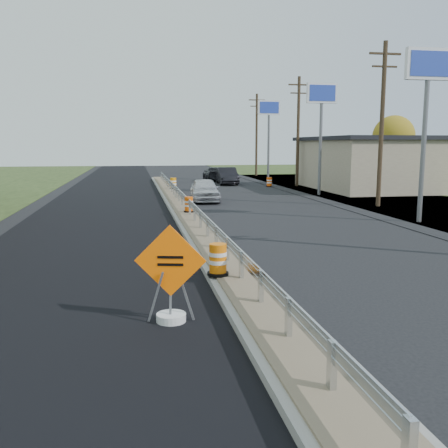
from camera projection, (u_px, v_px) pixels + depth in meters
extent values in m
plane|color=black|center=(208.00, 242.00, 18.72)|extent=(140.00, 140.00, 0.00)
cube|color=black|center=(103.00, 211.00, 27.67)|extent=(7.20, 120.00, 0.01)
cube|color=gray|center=(186.00, 212.00, 26.48)|extent=(1.60, 55.00, 0.18)
cube|color=brown|center=(186.00, 210.00, 26.47)|extent=(1.25, 55.00, 0.05)
cube|color=silver|center=(332.00, 365.00, 6.97)|extent=(0.10, 0.15, 0.70)
cube|color=silver|center=(289.00, 317.00, 8.91)|extent=(0.10, 0.15, 0.70)
cube|color=silver|center=(261.00, 286.00, 10.86)|extent=(0.10, 0.15, 0.70)
cube|color=silver|center=(241.00, 264.00, 12.80)|extent=(0.10, 0.15, 0.70)
cube|color=silver|center=(227.00, 249.00, 14.74)|extent=(0.10, 0.15, 0.70)
cube|color=silver|center=(216.00, 237.00, 16.69)|extent=(0.10, 0.15, 0.70)
cube|color=silver|center=(208.00, 227.00, 18.63)|extent=(0.10, 0.15, 0.70)
cube|color=silver|center=(200.00, 219.00, 20.58)|extent=(0.10, 0.15, 0.70)
cube|color=silver|center=(195.00, 213.00, 22.52)|extent=(0.10, 0.15, 0.70)
cube|color=silver|center=(190.00, 207.00, 24.46)|extent=(0.10, 0.15, 0.70)
cube|color=silver|center=(186.00, 203.00, 26.41)|extent=(0.10, 0.15, 0.70)
cube|color=silver|center=(182.00, 199.00, 28.35)|extent=(0.10, 0.15, 0.70)
cube|color=silver|center=(179.00, 195.00, 30.29)|extent=(0.10, 0.15, 0.70)
cube|color=silver|center=(176.00, 192.00, 32.24)|extent=(0.10, 0.15, 0.70)
cube|color=silver|center=(174.00, 190.00, 34.18)|extent=(0.10, 0.15, 0.70)
cube|color=silver|center=(172.00, 187.00, 36.13)|extent=(0.10, 0.15, 0.70)
cube|color=silver|center=(170.00, 185.00, 38.07)|extent=(0.10, 0.15, 0.70)
cube|color=silver|center=(168.00, 183.00, 40.01)|extent=(0.10, 0.15, 0.70)
cube|color=silver|center=(166.00, 181.00, 41.96)|extent=(0.10, 0.15, 0.70)
cube|color=silver|center=(165.00, 180.00, 43.90)|extent=(0.10, 0.15, 0.70)
cube|color=silver|center=(163.00, 178.00, 45.84)|extent=(0.10, 0.15, 0.70)
cube|color=silver|center=(162.00, 177.00, 47.79)|extent=(0.10, 0.15, 0.70)
cube|color=silver|center=(161.00, 176.00, 49.73)|extent=(0.10, 0.15, 0.70)
cube|color=silver|center=(184.00, 197.00, 27.35)|extent=(0.04, 46.00, 0.34)
cube|color=silver|center=(184.00, 199.00, 27.36)|extent=(0.06, 46.00, 0.03)
cube|color=silver|center=(184.00, 196.00, 27.33)|extent=(0.06, 46.00, 0.03)
cube|color=tan|center=(422.00, 164.00, 41.52)|extent=(18.00, 12.00, 4.00)
cube|color=black|center=(423.00, 139.00, 41.19)|extent=(18.50, 12.50, 0.30)
cube|color=black|center=(320.00, 170.00, 40.02)|extent=(0.08, 7.20, 2.20)
cylinder|color=slate|center=(423.00, 150.00, 22.94)|extent=(0.22, 0.22, 6.80)
cube|color=white|center=(429.00, 64.00, 22.35)|extent=(2.20, 0.25, 1.40)
cube|color=#263FB2|center=(429.00, 64.00, 22.35)|extent=(1.90, 0.30, 1.10)
cylinder|color=slate|center=(320.00, 148.00, 35.58)|extent=(0.22, 0.22, 6.80)
cube|color=white|center=(322.00, 93.00, 34.98)|extent=(2.20, 0.25, 1.40)
cube|color=#263FB2|center=(322.00, 93.00, 34.98)|extent=(1.90, 0.30, 1.10)
cylinder|color=slate|center=(268.00, 147.00, 49.18)|extent=(0.22, 0.22, 6.80)
cube|color=white|center=(269.00, 108.00, 48.59)|extent=(2.20, 0.25, 1.40)
cube|color=#263FB2|center=(269.00, 108.00, 48.59)|extent=(1.90, 0.30, 1.10)
cylinder|color=#473523|center=(382.00, 126.00, 28.74)|extent=(0.26, 0.26, 9.40)
cube|color=#473523|center=(385.00, 54.00, 28.12)|extent=(1.90, 0.12, 0.12)
cube|color=#473523|center=(385.00, 66.00, 28.23)|extent=(1.50, 0.10, 0.10)
cylinder|color=#473523|center=(298.00, 132.00, 43.32)|extent=(0.26, 0.26, 9.40)
cube|color=#473523|center=(299.00, 85.00, 42.69)|extent=(1.90, 0.12, 0.12)
cube|color=#473523|center=(299.00, 93.00, 42.80)|extent=(1.50, 0.10, 0.10)
cylinder|color=#473523|center=(257.00, 135.00, 57.90)|extent=(0.26, 0.26, 9.40)
cube|color=#473523|center=(257.00, 100.00, 57.27)|extent=(1.90, 0.12, 0.12)
cube|color=#473523|center=(257.00, 106.00, 57.38)|extent=(1.50, 0.10, 0.10)
cylinder|color=#473523|center=(392.00, 163.00, 56.08)|extent=(0.36, 0.36, 3.08)
sphere|color=#A77F23|center=(394.00, 136.00, 55.61)|extent=(4.62, 4.62, 4.62)
cylinder|color=white|center=(171.00, 318.00, 10.29)|extent=(0.62, 0.62, 0.18)
cube|color=slate|center=(156.00, 297.00, 10.17)|extent=(0.36, 0.13, 1.06)
cube|color=slate|center=(186.00, 295.00, 10.27)|extent=(0.36, 0.13, 1.06)
cube|color=slate|center=(171.00, 295.00, 10.27)|extent=(0.11, 0.27, 1.08)
cube|color=#FF6305|center=(170.00, 261.00, 10.10)|extent=(1.44, 0.37, 1.48)
cube|color=black|center=(170.00, 257.00, 10.07)|extent=(0.52, 0.13, 0.05)
cube|color=black|center=(170.00, 265.00, 10.09)|extent=(0.52, 0.13, 0.05)
cylinder|color=black|center=(218.00, 274.00, 13.12)|extent=(0.57, 0.57, 0.08)
cylinder|color=orange|center=(218.00, 259.00, 13.06)|extent=(0.46, 0.46, 0.80)
cylinder|color=white|center=(218.00, 254.00, 13.04)|extent=(0.47, 0.47, 0.10)
cylinder|color=white|center=(218.00, 262.00, 13.07)|extent=(0.47, 0.47, 0.10)
cylinder|color=black|center=(189.00, 211.00, 25.37)|extent=(0.53, 0.53, 0.07)
cylinder|color=#EB5609|center=(189.00, 204.00, 25.31)|extent=(0.43, 0.43, 0.74)
cylinder|color=white|center=(189.00, 202.00, 25.29)|extent=(0.44, 0.44, 0.10)
cylinder|color=white|center=(189.00, 205.00, 25.32)|extent=(0.44, 0.44, 0.10)
cylinder|color=black|center=(173.00, 188.00, 38.90)|extent=(0.58, 0.58, 0.08)
cylinder|color=orange|center=(173.00, 183.00, 38.84)|extent=(0.46, 0.46, 0.81)
cylinder|color=white|center=(173.00, 181.00, 38.82)|extent=(0.48, 0.48, 0.11)
cylinder|color=white|center=(173.00, 184.00, 38.85)|extent=(0.48, 0.48, 0.11)
cylinder|color=black|center=(269.00, 186.00, 43.42)|extent=(0.57, 0.57, 0.08)
cylinder|color=#F8520A|center=(269.00, 182.00, 43.35)|extent=(0.45, 0.45, 0.79)
cylinder|color=white|center=(269.00, 180.00, 43.33)|extent=(0.47, 0.47, 0.10)
cylinder|color=white|center=(269.00, 183.00, 43.37)|extent=(0.47, 0.47, 0.10)
imported|color=silver|center=(205.00, 190.00, 32.11)|extent=(1.99, 4.46, 1.49)
imported|color=black|center=(227.00, 176.00, 46.03)|extent=(1.86, 4.78, 1.55)
imported|color=black|center=(214.00, 174.00, 50.59)|extent=(2.17, 4.86, 1.39)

